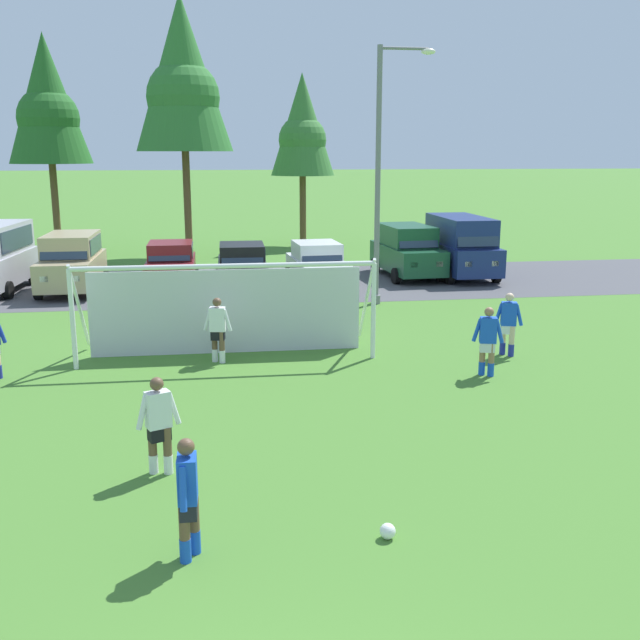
% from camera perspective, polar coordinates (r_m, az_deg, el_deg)
% --- Properties ---
extents(ground_plane, '(400.00, 400.00, 0.00)m').
position_cam_1_polar(ground_plane, '(19.85, -6.77, -2.04)').
color(ground_plane, '#477A2D').
extents(parking_lot_strip, '(52.00, 8.40, 0.01)m').
position_cam_1_polar(parking_lot_strip, '(29.09, -7.33, 2.77)').
color(parking_lot_strip, '#4C4C51').
rests_on(parking_lot_strip, ground).
extents(soccer_ball, '(0.22, 0.22, 0.22)m').
position_cam_1_polar(soccer_ball, '(10.32, 5.33, -16.14)').
color(soccer_ball, white).
rests_on(soccer_ball, ground).
extents(soccer_goal, '(7.44, 2.02, 2.57)m').
position_cam_1_polar(soccer_goal, '(18.72, -7.32, 1.10)').
color(soccer_goal, white).
rests_on(soccer_goal, ground).
extents(player_midfield_center, '(0.71, 0.36, 1.64)m').
position_cam_1_polar(player_midfield_center, '(19.24, 14.52, -0.33)').
color(player_midfield_center, beige).
rests_on(player_midfield_center, ground).
extents(player_defender_far, '(0.71, 0.35, 1.64)m').
position_cam_1_polar(player_defender_far, '(17.38, 12.99, -1.66)').
color(player_defender_far, '#936B4C').
rests_on(player_defender_far, ground).
extents(player_winger_left, '(0.74, 0.37, 1.64)m').
position_cam_1_polar(player_winger_left, '(12.13, -12.50, -8.09)').
color(player_winger_left, brown).
rests_on(player_winger_left, ground).
extents(player_winger_right, '(0.72, 0.30, 1.64)m').
position_cam_1_polar(player_winger_right, '(18.19, -8.01, -0.79)').
color(player_winger_right, brown).
rests_on(player_winger_right, ground).
extents(player_trailing_back, '(0.27, 0.73, 1.64)m').
position_cam_1_polar(player_trailing_back, '(9.68, -10.28, -13.61)').
color(player_trailing_back, brown).
rests_on(player_trailing_back, ground).
extents(parked_car_slot_left, '(2.15, 4.60, 2.16)m').
position_cam_1_polar(parked_car_slot_left, '(28.83, -18.85, 4.32)').
color(parked_car_slot_left, tan).
rests_on(parked_car_slot_left, ground).
extents(parked_car_slot_center_left, '(2.05, 4.21, 1.72)m').
position_cam_1_polar(parked_car_slot_center_left, '(28.89, -11.58, 4.30)').
color(parked_car_slot_center_left, maroon).
rests_on(parked_car_slot_center_left, ground).
extents(parked_car_slot_center, '(2.10, 4.23, 1.72)m').
position_cam_1_polar(parked_car_slot_center, '(27.92, -6.11, 4.19)').
color(parked_car_slot_center, black).
rests_on(parked_car_slot_center, ground).
extents(parked_car_slot_center_right, '(2.24, 4.30, 1.72)m').
position_cam_1_polar(parked_car_slot_center_right, '(28.33, -0.21, 4.39)').
color(parked_car_slot_center_right, silver).
rests_on(parked_car_slot_center_right, ground).
extents(parked_car_slot_right, '(2.39, 4.73, 2.16)m').
position_cam_1_polar(parked_car_slot_right, '(30.71, 6.83, 5.42)').
color(parked_car_slot_right, '#194C2D').
rests_on(parked_car_slot_right, ground).
extents(parked_car_slot_far_right, '(2.23, 4.81, 2.52)m').
position_cam_1_polar(parked_car_slot_far_right, '(31.02, 10.98, 5.78)').
color(parked_car_slot_far_right, navy).
rests_on(parked_car_slot_far_right, ground).
extents(tree_left_edge, '(4.09, 4.09, 10.92)m').
position_cam_1_polar(tree_left_edge, '(40.51, -20.57, 15.60)').
color(tree_left_edge, brown).
rests_on(tree_left_edge, ground).
extents(tree_mid_left, '(4.64, 4.64, 12.38)m').
position_cam_1_polar(tree_mid_left, '(36.96, -10.72, 18.07)').
color(tree_mid_left, brown).
rests_on(tree_mid_left, ground).
extents(tree_center_back, '(3.48, 3.48, 9.29)m').
position_cam_1_polar(tree_center_back, '(40.86, -1.39, 14.78)').
color(tree_center_back, brown).
rests_on(tree_center_back, ground).
extents(street_lamp, '(2.00, 0.32, 8.48)m').
position_cam_1_polar(street_lamp, '(24.82, 4.92, 11.26)').
color(street_lamp, slate).
rests_on(street_lamp, ground).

